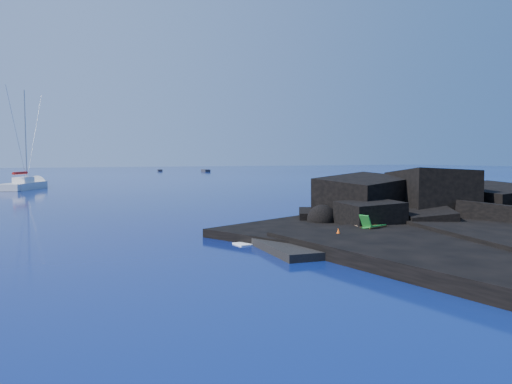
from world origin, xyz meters
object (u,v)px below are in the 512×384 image
(sunbather, at_px, (362,227))
(distant_boat_a, at_px, (160,171))
(sailboat, at_px, (25,189))
(marker_cone, at_px, (338,234))
(deck_chair, at_px, (374,222))
(distant_boat_b, at_px, (206,172))

(sunbather, bearing_deg, distant_boat_a, 92.69)
(sailboat, relative_size, distant_boat_a, 3.22)
(distant_boat_a, bearing_deg, marker_cone, -90.23)
(deck_chair, relative_size, distant_boat_b, 0.32)
(marker_cone, height_order, distant_boat_a, marker_cone)
(marker_cone, relative_size, distant_boat_a, 0.13)
(sunbather, height_order, distant_boat_a, sunbather)
(marker_cone, xyz_separation_m, distant_boat_a, (26.12, 128.94, -0.61))
(sailboat, bearing_deg, distant_boat_b, 77.76)
(sailboat, relative_size, distant_boat_b, 2.67)
(sailboat, distance_m, sunbather, 53.74)
(sunbather, bearing_deg, distant_boat_b, 86.78)
(distant_boat_a, xyz_separation_m, distant_boat_b, (10.82, -10.48, 0.00))
(sunbather, relative_size, distant_boat_b, 0.39)
(sunbather, distance_m, distant_boat_b, 121.72)
(marker_cone, relative_size, distant_boat_b, 0.11)
(deck_chair, height_order, sunbather, deck_chair)
(marker_cone, distance_m, distant_boat_a, 131.56)
(deck_chair, distance_m, marker_cone, 2.92)
(deck_chair, bearing_deg, sunbather, 82.01)
(sailboat, height_order, deck_chair, sailboat)
(distant_boat_b, bearing_deg, marker_cone, -102.68)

